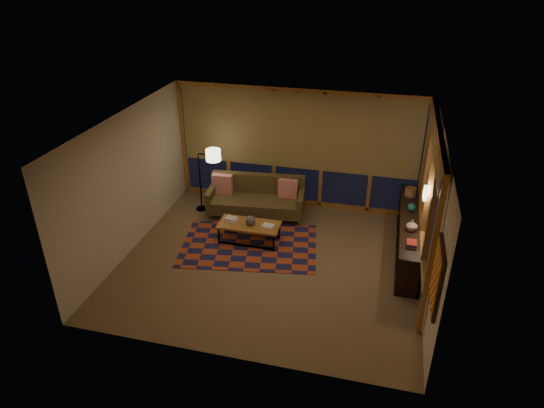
% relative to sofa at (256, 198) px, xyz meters
% --- Properties ---
extents(floor, '(5.50, 5.00, 0.01)m').
position_rel_sofa_xyz_m(floor, '(0.75, -1.66, -0.42)').
color(floor, brown).
rests_on(floor, ground).
extents(ceiling, '(5.50, 5.00, 0.01)m').
position_rel_sofa_xyz_m(ceiling, '(0.75, -1.66, 2.28)').
color(ceiling, white).
rests_on(ceiling, walls).
extents(walls, '(5.51, 5.01, 2.70)m').
position_rel_sofa_xyz_m(walls, '(0.75, -1.66, 0.93)').
color(walls, beige).
rests_on(walls, floor).
extents(window_wall_back, '(5.30, 0.16, 2.60)m').
position_rel_sofa_xyz_m(window_wall_back, '(0.75, 0.77, 0.93)').
color(window_wall_back, '#A25A25').
rests_on(window_wall_back, walls).
extents(window_wall_right, '(0.16, 3.70, 2.60)m').
position_rel_sofa_xyz_m(window_wall_right, '(3.43, -1.06, 0.93)').
color(window_wall_right, '#A25A25').
rests_on(window_wall_right, walls).
extents(wall_art, '(0.06, 0.74, 0.94)m').
position_rel_sofa_xyz_m(wall_art, '(3.46, -3.51, 1.03)').
color(wall_art, red).
rests_on(wall_art, walls).
extents(wall_sconce, '(0.12, 0.18, 0.22)m').
position_rel_sofa_xyz_m(wall_sconce, '(3.37, -1.21, 1.13)').
color(wall_sconce, beige).
rests_on(wall_sconce, walls).
extents(sofa, '(2.15, 1.05, 0.85)m').
position_rel_sofa_xyz_m(sofa, '(0.00, 0.00, 0.00)').
color(sofa, brown).
rests_on(sofa, floor).
extents(pillow_left, '(0.45, 0.17, 0.45)m').
position_rel_sofa_xyz_m(pillow_left, '(-0.79, 0.07, 0.22)').
color(pillow_left, red).
rests_on(pillow_left, sofa).
extents(pillow_right, '(0.43, 0.15, 0.42)m').
position_rel_sofa_xyz_m(pillow_right, '(0.67, 0.20, 0.21)').
color(pillow_right, red).
rests_on(pillow_right, sofa).
extents(area_rug, '(2.90, 2.18, 0.01)m').
position_rel_sofa_xyz_m(area_rug, '(0.20, -1.23, -0.42)').
color(area_rug, '#AB4424').
rests_on(area_rug, floor).
extents(coffee_table, '(1.23, 0.56, 0.41)m').
position_rel_sofa_xyz_m(coffee_table, '(0.16, -1.08, -0.22)').
color(coffee_table, '#A25A25').
rests_on(coffee_table, floor).
extents(book_stack_a, '(0.30, 0.26, 0.07)m').
position_rel_sofa_xyz_m(book_stack_a, '(-0.22, -1.05, 0.02)').
color(book_stack_a, white).
rests_on(book_stack_a, coffee_table).
extents(book_stack_b, '(0.29, 0.25, 0.05)m').
position_rel_sofa_xyz_m(book_stack_b, '(0.56, -1.09, 0.01)').
color(book_stack_b, white).
rests_on(book_stack_b, coffee_table).
extents(ceramic_pot, '(0.23, 0.23, 0.20)m').
position_rel_sofa_xyz_m(ceramic_pot, '(0.20, -1.10, 0.08)').
color(ceramic_pot, black).
rests_on(ceramic_pot, coffee_table).
extents(floor_lamp, '(0.51, 0.35, 1.48)m').
position_rel_sofa_xyz_m(floor_lamp, '(-1.28, -0.02, 0.31)').
color(floor_lamp, black).
rests_on(floor_lamp, floor).
extents(bookshelf, '(0.40, 2.97, 0.74)m').
position_rel_sofa_xyz_m(bookshelf, '(3.24, -0.66, -0.05)').
color(bookshelf, black).
rests_on(bookshelf, floor).
extents(basket, '(0.29, 0.29, 0.17)m').
position_rel_sofa_xyz_m(basket, '(3.22, 0.30, 0.40)').
color(basket, olive).
rests_on(basket, bookshelf).
extents(teal_bowl, '(0.18, 0.18, 0.16)m').
position_rel_sofa_xyz_m(teal_bowl, '(3.24, -0.37, 0.40)').
color(teal_bowl, '#156456').
rests_on(teal_bowl, bookshelf).
extents(vase, '(0.23, 0.23, 0.21)m').
position_rel_sofa_xyz_m(vase, '(3.24, -1.13, 0.43)').
color(vase, tan).
rests_on(vase, bookshelf).
extents(shelf_book_stack, '(0.22, 0.27, 0.07)m').
position_rel_sofa_xyz_m(shelf_book_stack, '(3.24, -1.65, 0.35)').
color(shelf_book_stack, white).
rests_on(shelf_book_stack, bookshelf).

